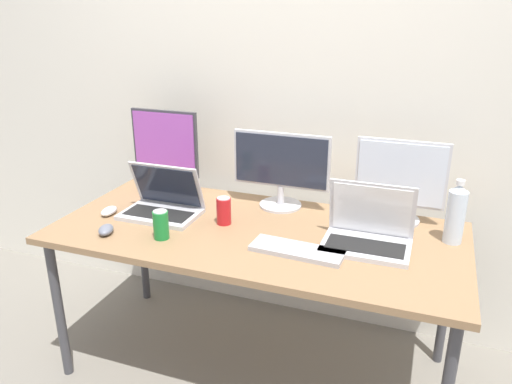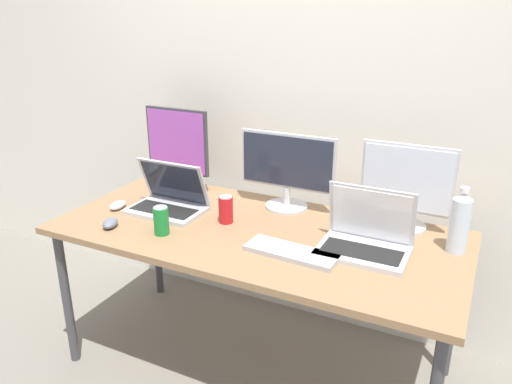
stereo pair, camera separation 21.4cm
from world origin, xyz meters
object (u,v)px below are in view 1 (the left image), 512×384
object	(u,v)px
keyboard_main	(297,250)
mouse_by_laptop	(109,211)
laptop_secondary	(368,232)
soda_can_by_laptop	(161,225)
work_desk	(256,241)
monitor_left	(165,150)
water_bottle	(456,214)
mouse_by_keyboard	(106,230)
monitor_right	(400,181)
laptop_silver	(163,203)
monitor_center	(281,167)
soda_can_near_keyboard	(224,211)

from	to	relation	value
keyboard_main	mouse_by_laptop	world-z (taller)	mouse_by_laptop
laptop_secondary	soda_can_by_laptop	size ratio (longest dim) A/B	2.81
work_desk	mouse_by_laptop	size ratio (longest dim) A/B	17.11
monitor_left	mouse_by_laptop	world-z (taller)	monitor_left
mouse_by_laptop	water_bottle	bearing A→B (deg)	3.54
laptop_secondary	soda_can_by_laptop	bearing A→B (deg)	-164.18
mouse_by_keyboard	water_bottle	bearing A→B (deg)	-4.32
monitor_right	laptop_secondary	xyz separation A→B (m)	(-0.09, -0.30, -0.13)
laptop_silver	mouse_by_keyboard	size ratio (longest dim) A/B	3.62
work_desk	monitor_center	bearing A→B (deg)	86.82
monitor_center	soda_can_near_keyboard	world-z (taller)	monitor_center
monitor_left	soda_can_by_laptop	size ratio (longest dim) A/B	3.45
work_desk	laptop_secondary	distance (m)	0.50
work_desk	soda_can_near_keyboard	xyz separation A→B (m)	(-0.16, 0.02, 0.12)
laptop_secondary	water_bottle	xyz separation A→B (m)	(0.33, 0.15, 0.07)
laptop_secondary	mouse_by_laptop	bearing A→B (deg)	-175.49
laptop_secondary	keyboard_main	xyz separation A→B (m)	(-0.25, -0.17, -0.05)
keyboard_main	water_bottle	world-z (taller)	water_bottle
mouse_by_laptop	monitor_right	bearing A→B (deg)	11.32
laptop_silver	monitor_center	bearing A→B (deg)	30.12
laptop_silver	laptop_secondary	xyz separation A→B (m)	(0.96, 0.00, 0.00)
work_desk	water_bottle	world-z (taller)	water_bottle
soda_can_by_laptop	work_desk	bearing A→B (deg)	31.56
laptop_secondary	water_bottle	world-z (taller)	water_bottle
monitor_left	mouse_by_keyboard	size ratio (longest dim) A/B	4.43
monitor_left	keyboard_main	xyz separation A→B (m)	(0.84, -0.45, -0.22)
monitor_right	soda_can_near_keyboard	xyz separation A→B (m)	(-0.73, -0.30, -0.13)
mouse_by_laptop	soda_can_by_laptop	world-z (taller)	soda_can_by_laptop
keyboard_main	mouse_by_laptop	distance (m)	0.95
monitor_right	laptop_secondary	distance (m)	0.34
work_desk	monitor_right	bearing A→B (deg)	29.25
work_desk	soda_can_by_laptop	world-z (taller)	soda_can_by_laptop
laptop_silver	water_bottle	bearing A→B (deg)	6.93
water_bottle	monitor_left	bearing A→B (deg)	174.81
laptop_secondary	laptop_silver	bearing A→B (deg)	-179.83
monitor_center	monitor_right	world-z (taller)	monitor_right
monitor_center	mouse_by_keyboard	world-z (taller)	monitor_center
laptop_silver	work_desk	bearing A→B (deg)	-2.17
work_desk	monitor_left	xyz separation A→B (m)	(-0.61, 0.30, 0.28)
mouse_by_laptop	soda_can_by_laptop	xyz separation A→B (m)	(0.37, -0.14, 0.05)
water_bottle	work_desk	bearing A→B (deg)	-167.88
keyboard_main	monitor_center	bearing A→B (deg)	118.86
laptop_secondary	keyboard_main	bearing A→B (deg)	-146.97
monitor_left	monitor_right	bearing A→B (deg)	0.77
work_desk	mouse_by_keyboard	size ratio (longest dim) A/B	18.35
monitor_right	mouse_by_laptop	xyz separation A→B (m)	(-1.29, -0.39, -0.18)
mouse_by_laptop	laptop_silver	bearing A→B (deg)	15.17
laptop_secondary	mouse_by_laptop	xyz separation A→B (m)	(-1.20, -0.09, -0.04)
monitor_left	laptop_secondary	bearing A→B (deg)	-14.49
monitor_center	soda_can_by_laptop	size ratio (longest dim) A/B	3.79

